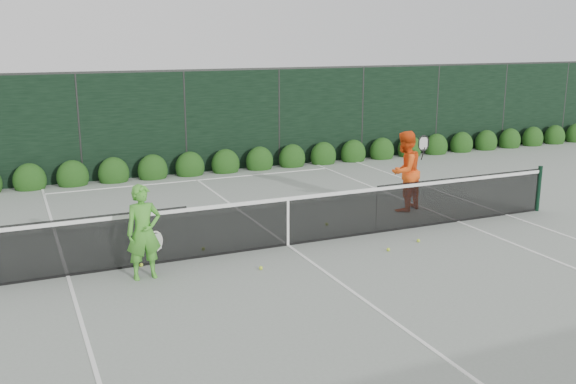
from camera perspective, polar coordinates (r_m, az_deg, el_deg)
name	(u,v)px	position (r m, az deg, el deg)	size (l,w,h in m)	color
ground	(288,245)	(12.61, -0.01, -4.77)	(80.00, 80.00, 0.00)	gray
tennis_net	(287,220)	(12.44, -0.11, -2.47)	(12.90, 0.10, 1.07)	black
player_woman	(144,232)	(10.99, -12.70, -3.50)	(0.65, 0.42, 1.62)	green
player_man	(405,171)	(15.15, 10.32, 1.84)	(1.13, 1.03, 1.88)	#FF5415
court_lines	(288,245)	(12.61, -0.01, -4.75)	(11.03, 23.83, 0.01)	white
windscreen_fence	(359,203)	(9.86, 6.36, -0.95)	(32.00, 21.07, 3.06)	black
hedge_row	(190,167)	(19.10, -8.71, 2.18)	(31.66, 0.65, 0.94)	#0F330E
tennis_balls	(294,248)	(12.34, 0.50, -5.02)	(5.40, 2.05, 0.07)	#BCDD31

